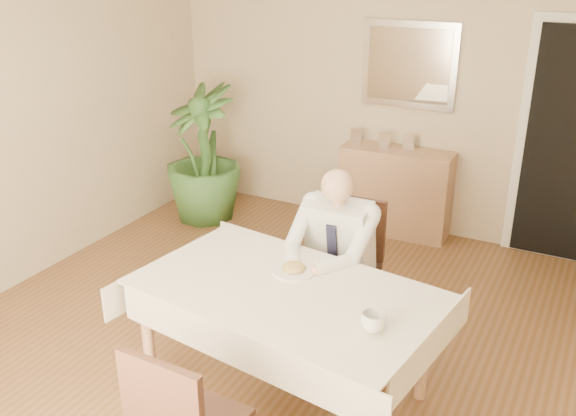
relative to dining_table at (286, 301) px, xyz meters
The scene contains 15 objects.
room 0.76m from the dining_table, 139.12° to the left, with size 5.00×5.02×2.60m.
mirror 2.89m from the dining_table, 94.72° to the left, with size 0.86×0.04×0.76m.
dining_table is the anchor object (origin of this frame).
chair_far 0.90m from the dining_table, 90.00° to the left, with size 0.47×0.47×0.95m.
seated_man 0.59m from the dining_table, 90.00° to the left, with size 0.48×0.72×1.24m.
plate 0.22m from the dining_table, 104.81° to the left, with size 0.26×0.26×0.02m, color white.
food 0.23m from the dining_table, 104.81° to the left, with size 0.14×0.14×0.06m, color olive.
knife 0.17m from the dining_table, 94.32° to the left, with size 0.01×0.01×0.13m, color silver.
fork 0.19m from the dining_table, 125.05° to the left, with size 0.01×0.01×0.13m, color silver.
coffee_mug 0.63m from the dining_table, 16.73° to the right, with size 0.13×0.13×0.10m, color white.
sideboard 2.62m from the dining_table, 94.99° to the left, with size 1.02×0.35×0.81m, color tan.
photo_frame_left 2.69m from the dining_table, 103.79° to the left, with size 0.10×0.02×0.14m, color silver.
photo_frame_center 2.63m from the dining_table, 97.88° to the left, with size 0.10×0.02×0.14m, color silver.
photo_frame_right 2.64m from the dining_table, 93.11° to the left, with size 0.10×0.02×0.14m, color silver.
potted_palm 2.85m from the dining_table, 134.28° to the left, with size 0.75×0.75×1.33m, color #305824.
Camera 1 is at (1.80, -3.07, 2.56)m, focal length 40.00 mm.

